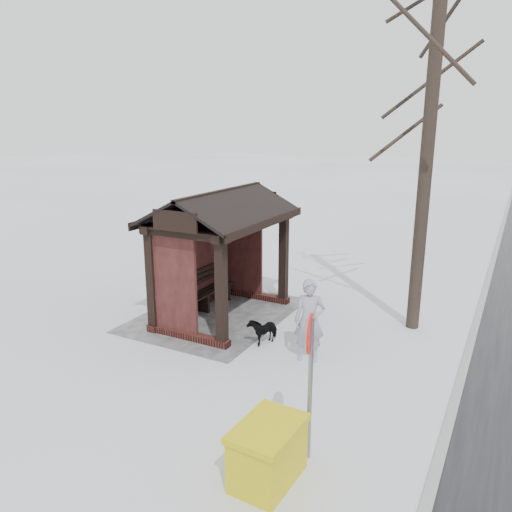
{
  "coord_description": "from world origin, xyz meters",
  "views": [
    {
      "loc": [
        9.67,
        6.06,
        4.56
      ],
      "look_at": [
        -0.19,
        0.8,
        1.58
      ],
      "focal_mm": 35.0,
      "sensor_mm": 36.0,
      "label": 1
    }
  ],
  "objects": [
    {
      "name": "dog",
      "position": [
        0.88,
        1.54,
        0.29
      ],
      "size": [
        0.76,
        0.51,
        0.59
      ],
      "primitive_type": "imported",
      "rotation": [
        0.0,
        0.0,
        1.26
      ],
      "color": "black",
      "rests_on": "ground"
    },
    {
      "name": "bus_shelter",
      "position": [
        0.0,
        -0.16,
        2.17
      ],
      "size": [
        3.6,
        2.4,
        3.09
      ],
      "color": "#391614",
      "rests_on": "ground"
    },
    {
      "name": "trampled_patch",
      "position": [
        0.0,
        -0.2,
        0.01
      ],
      "size": [
        4.2,
        3.2,
        0.02
      ],
      "primitive_type": "cube",
      "color": "gray",
      "rests_on": "ground"
    },
    {
      "name": "ground",
      "position": [
        0.0,
        0.0,
        0.0
      ],
      "size": [
        120.0,
        120.0,
        0.0
      ],
      "primitive_type": "plane",
      "color": "white",
      "rests_on": "ground"
    },
    {
      "name": "road_sign",
      "position": [
        3.96,
        3.83,
        1.57
      ],
      "size": [
        0.54,
        0.16,
        2.15
      ],
      "rotation": [
        0.0,
        0.0,
        0.24
      ],
      "color": "slate",
      "rests_on": "ground"
    },
    {
      "name": "pedestrian",
      "position": [
        1.17,
        2.71,
        0.83
      ],
      "size": [
        0.56,
        0.7,
        1.66
      ],
      "primitive_type": "imported",
      "rotation": [
        0.0,
        0.0,
        1.87
      ],
      "color": "#9A90A9",
      "rests_on": "ground"
    },
    {
      "name": "kerb",
      "position": [
        0.0,
        5.5,
        0.01
      ],
      "size": [
        120.0,
        0.15,
        0.06
      ],
      "primitive_type": "cube",
      "color": "gray",
      "rests_on": "ground"
    },
    {
      "name": "grit_bin",
      "position": [
        4.65,
        3.56,
        0.41
      ],
      "size": [
        1.1,
        0.78,
        0.82
      ],
      "rotation": [
        0.0,
        0.0,
        -0.05
      ],
      "color": "#C6B60B",
      "rests_on": "ground"
    },
    {
      "name": "tree_near",
      "position": [
        -1.5,
        4.2,
        6.16
      ],
      "size": [
        3.42,
        3.42,
        9.03
      ],
      "color": "black",
      "rests_on": "ground"
    }
  ]
}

